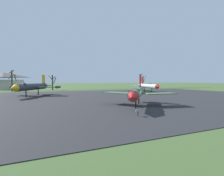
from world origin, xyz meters
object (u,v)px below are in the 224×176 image
jet_fighter_rear_center (137,93)px  info_placard_rear_center (138,112)px  jet_fighter_front_right (32,87)px  jet_fighter_front_left (148,86)px  visitor_building (3,81)px

jet_fighter_rear_center → info_placard_rear_center: size_ratio=15.25×
jet_fighter_front_right → jet_fighter_rear_center: size_ratio=1.27×
jet_fighter_front_left → jet_fighter_rear_center: jet_fighter_front_left is taller
jet_fighter_front_right → info_placard_rear_center: jet_fighter_front_right is taller
jet_fighter_front_left → jet_fighter_front_right: size_ratio=0.94×
jet_fighter_rear_center → jet_fighter_front_right: bearing=118.7°
jet_fighter_front_right → visitor_building: (-11.69, 50.40, 1.41)m
visitor_building → jet_fighter_front_right: bearing=-76.9°
jet_fighter_front_left → info_placard_rear_center: (-26.72, -34.59, -1.69)m
jet_fighter_front_right → visitor_building: size_ratio=0.86×
jet_fighter_front_right → visitor_building: 51.76m
jet_fighter_front_left → visitor_building: size_ratio=0.81×
jet_fighter_front_left → jet_fighter_front_right: jet_fighter_front_right is taller
jet_fighter_front_left → visitor_building: (-48.73, 49.53, 1.68)m
jet_fighter_front_left → info_placard_rear_center: bearing=-127.7°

